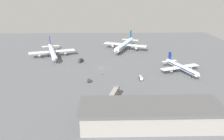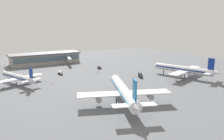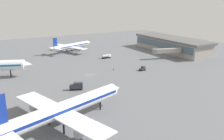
{
  "view_description": "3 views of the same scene",
  "coord_description": "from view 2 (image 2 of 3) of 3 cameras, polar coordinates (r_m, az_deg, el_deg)",
  "views": [
    {
      "loc": [
        4.74,
        -166.18,
        59.3
      ],
      "look_at": [
        8.4,
        -17.31,
        4.42
      ],
      "focal_mm": 36.05,
      "sensor_mm": 36.0,
      "label": 1
    },
    {
      "loc": [
        81.23,
        136.63,
        37.87
      ],
      "look_at": [
        -7.45,
        -8.41,
        2.46
      ],
      "focal_mm": 36.38,
      "sensor_mm": 36.0,
      "label": 2
    },
    {
      "loc": [
        -108.27,
        48.9,
        36.75
      ],
      "look_at": [
        -5.43,
        -9.83,
        2.44
      ],
      "focal_mm": 38.63,
      "sensor_mm": 36.0,
      "label": 3
    }
  ],
  "objects": [
    {
      "name": "safety_cone_mid_apron",
      "position": [
        148.34,
        -14.95,
        -3.31
      ],
      "size": [
        0.44,
        0.44,
        0.6
      ],
      "primitive_type": "cone",
      "color": "#EA590C",
      "rests_on": "ground"
    },
    {
      "name": "airplane_taxiing",
      "position": [
        154.1,
        -22.49,
        -1.71
      ],
      "size": [
        31.22,
        37.89,
        11.99
      ],
      "rotation": [
        0.0,
        0.0,
        5.07
      ],
      "color": "white",
      "rests_on": "ground"
    },
    {
      "name": "airplane_distant",
      "position": [
        108.19,
        2.95,
        -5.33
      ],
      "size": [
        43.33,
        52.43,
        16.75
      ],
      "rotation": [
        0.0,
        0.0,
        4.32
      ],
      "color": "white",
      "rests_on": "ground"
    },
    {
      "name": "ground",
      "position": [
        163.4,
        -0.69,
        -1.63
      ],
      "size": [
        288.0,
        288.0,
        0.0
      ],
      "primitive_type": "plane",
      "color": "slate"
    },
    {
      "name": "safety_cone_far_side",
      "position": [
        202.07,
        -6.8,
        0.97
      ],
      "size": [
        0.44,
        0.44,
        0.6
      ],
      "primitive_type": "cone",
      "color": "#EA590C",
      "rests_on": "ground"
    },
    {
      "name": "baggage_tug",
      "position": [
        190.59,
        -3.22,
        0.64
      ],
      "size": [
        2.73,
        3.5,
        2.3
      ],
      "rotation": [
        0.0,
        0.0,
        4.9
      ],
      "color": "black",
      "rests_on": "ground"
    },
    {
      "name": "catering_truck",
      "position": [
        161.14,
        7.13,
        -1.3
      ],
      "size": [
        3.82,
        5.91,
        3.3
      ],
      "rotation": [
        0.0,
        0.0,
        1.19
      ],
      "color": "black",
      "rests_on": "ground"
    },
    {
      "name": "ground_crew_worker",
      "position": [
        175.16,
        -3.52,
        -0.46
      ],
      "size": [
        0.53,
        0.53,
        1.67
      ],
      "rotation": [
        0.0,
        0.0,
        2.55
      ],
      "color": "#1E2338",
      "rests_on": "ground"
    },
    {
      "name": "fuel_truck",
      "position": [
        173.8,
        -12.89,
        -0.65
      ],
      "size": [
        2.2,
        6.3,
        2.5
      ],
      "rotation": [
        0.0,
        0.0,
        4.71
      ],
      "color": "black",
      "rests_on": "ground"
    },
    {
      "name": "terminal_building",
      "position": [
        224.38,
        -16.43,
        2.9
      ],
      "size": [
        64.33,
        19.52,
        10.08
      ],
      "color": "#9E9993",
      "rests_on": "ground"
    },
    {
      "name": "airplane_at_gate",
      "position": [
        168.25,
        17.51,
        0.15
      ],
      "size": [
        40.43,
        49.31,
        15.38
      ],
      "rotation": [
        0.0,
        0.0,
        5.02
      ],
      "color": "white",
      "rests_on": "ground"
    },
    {
      "name": "safety_cone_near_gate",
      "position": [
        230.01,
        5.76,
        2.31
      ],
      "size": [
        0.44,
        0.44,
        0.6
      ],
      "primitive_type": "cone",
      "color": "#EA590C",
      "rests_on": "ground"
    },
    {
      "name": "jet_bridge",
      "position": [
        210.63,
        -10.69,
        2.62
      ],
      "size": [
        8.2,
        19.65,
        6.74
      ],
      "rotation": [
        0.0,
        0.0,
        1.29
      ],
      "color": "#9E9993",
      "rests_on": "ground"
    }
  ]
}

